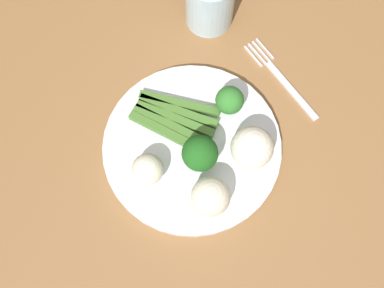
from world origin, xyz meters
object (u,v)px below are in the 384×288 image
Objects in this scene: asparagus_bundle at (174,119)px; broccoli_back at (200,153)px; fork at (281,79)px; dining_table at (226,161)px; cauliflower_left at (251,148)px; plate at (192,147)px; water_glass at (210,0)px; cauliflower_mid at (211,197)px; broccoli_front_left at (230,101)px; cauliflower_front at (148,169)px.

broccoli_back reaches higher than asparagus_bundle.
broccoli_back is 0.38× the size of fork.
cauliflower_left is (-0.00, -0.03, 0.15)m from dining_table.
cauliflower_left reaches higher than plate.
water_glass reaches higher than asparagus_bundle.
fork is at bearing 12.43° from cauliflower_mid.
water_glass is (0.19, 0.14, 0.04)m from plate.
dining_table is 25.21× the size of broccoli_front_left.
broccoli_front_left is at bearing 64.07° from cauliflower_left.
asparagus_bundle is at bearing 145.87° from broccoli_front_left.
water_glass is at bearing 35.86° from plate.
cauliflower_front is 0.48× the size of water_glass.
plate is 1.60× the size of fork.
dining_table is 0.17m from broccoli_back.
plate is 4.21× the size of broccoli_back.
dining_table is 0.19m from cauliflower_front.
broccoli_front_left is at bearing 47.62° from dining_table.
dining_table is at bearing -132.38° from broccoli_front_left.
cauliflower_front is 0.15m from cauliflower_left.
dining_table is at bearing -129.23° from water_glass.
asparagus_bundle is (-0.04, 0.08, 0.12)m from dining_table.
plate is 5.13× the size of broccoli_front_left.
broccoli_back is at bearing 101.65° from fork.
water_glass reaches higher than cauliflower_front.
asparagus_bundle is at bearing 73.29° from broccoli_back.
asparagus_bundle is at bearing 76.67° from plate.
broccoli_back reaches higher than fork.
broccoli_back is at bearing -32.69° from cauliflower_front.
cauliflower_mid is at bearing -157.07° from dining_table.
plate is 0.08m from cauliflower_front.
dining_table is at bearing 4.08° from asparagus_bundle.
plate is at bearing 67.24° from broccoli_back.
cauliflower_front is 0.10m from cauliflower_mid.
cauliflower_mid is (-0.09, -0.04, 0.15)m from dining_table.
cauliflower_left is 1.12× the size of cauliflower_mid.
fork is (0.13, 0.01, 0.11)m from dining_table.
cauliflower_mid is 0.33× the size of fork.
cauliflower_front is at bearing -89.64° from asparagus_bundle.
plate is 5.88× the size of cauliflower_front.
dining_table is at bearing -11.56° from broccoli_back.
asparagus_bundle is 0.09m from cauliflower_front.
cauliflower_mid reaches higher than dining_table.
fork is at bearing 18.67° from cauliflower_left.
water_glass reaches higher than dining_table.
water_glass is (0.26, 0.12, 0.01)m from cauliflower_front.
broccoli_back is at bearing 140.38° from cauliflower_left.
cauliflower_left is (0.03, -0.12, 0.02)m from asparagus_bundle.
cauliflower_front reaches higher than dining_table.
cauliflower_mid is (-0.12, -0.07, -0.00)m from broccoli_front_left.
cauliflower_front reaches higher than asparagus_bundle.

